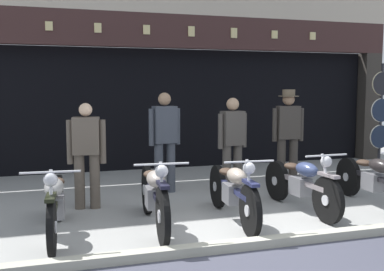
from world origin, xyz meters
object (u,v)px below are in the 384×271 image
at_px(motorcycle_center, 233,190).
at_px(motorcycle_center_right, 301,183).
at_px(salesman_left, 87,151).
at_px(tyre_sign_pole, 381,111).
at_px(motorcycle_left, 55,202).
at_px(assistant_far_right, 288,134).
at_px(motorcycle_right, 374,178).
at_px(salesman_right, 232,140).
at_px(advert_board_near, 70,86).
at_px(motorcycle_center_left, 154,194).
at_px(shopkeeper_center, 165,137).

bearing_deg(motorcycle_center, motorcycle_center_right, -168.09).
bearing_deg(motorcycle_center_right, salesman_left, -21.83).
bearing_deg(salesman_left, tyre_sign_pole, -155.64).
bearing_deg(motorcycle_left, assistant_far_right, -154.77).
xyz_separation_m(motorcycle_center_right, motorcycle_right, (1.20, -0.05, 0.00)).
relative_size(assistant_far_right, tyre_sign_pole, 0.76).
xyz_separation_m(motorcycle_right, salesman_left, (-4.11, 1.12, 0.43)).
bearing_deg(motorcycle_right, salesman_right, -39.53).
xyz_separation_m(tyre_sign_pole, advert_board_near, (-6.49, 1.50, 0.53)).
distance_m(salesman_left, assistant_far_right, 3.47).
bearing_deg(salesman_right, advert_board_near, -55.60).
height_order(motorcycle_center_left, motorcycle_center_right, motorcycle_center_left).
relative_size(motorcycle_center_right, shopkeeper_center, 1.15).
distance_m(motorcycle_center_left, shopkeeper_center, 2.04).
relative_size(motorcycle_center_left, assistant_far_right, 1.18).
bearing_deg(motorcycle_center_right, shopkeeper_center, -49.35).
bearing_deg(shopkeeper_center, salesman_right, 160.69).
distance_m(motorcycle_center, assistant_far_right, 2.32).
bearing_deg(salesman_left, motorcycle_center_right, 170.58).
bearing_deg(salesman_right, shopkeeper_center, -20.75).
distance_m(motorcycle_center, motorcycle_right, 2.31).
relative_size(motorcycle_left, salesman_right, 1.23).
bearing_deg(motorcycle_center, motorcycle_right, -173.39).
distance_m(motorcycle_center, advert_board_near, 4.87).
distance_m(motorcycle_right, advert_board_near, 6.08).
bearing_deg(motorcycle_right, motorcycle_left, 4.85).
height_order(motorcycle_center_left, salesman_right, salesman_right).
relative_size(shopkeeper_center, salesman_right, 1.06).
relative_size(motorcycle_center, assistant_far_right, 1.16).
distance_m(motorcycle_center_right, motorcycle_right, 1.20).
relative_size(motorcycle_center_left, salesman_right, 1.29).
bearing_deg(advert_board_near, tyre_sign_pole, -13.00).
xyz_separation_m(motorcycle_center_right, salesman_right, (-0.45, 1.51, 0.47)).
distance_m(motorcycle_center_left, motorcycle_center, 1.07).
relative_size(motorcycle_right, salesman_right, 1.21).
xyz_separation_m(salesman_left, salesman_right, (2.46, 0.45, 0.04)).
xyz_separation_m(motorcycle_left, shopkeeper_center, (1.79, 1.85, 0.52)).
distance_m(motorcycle_center_left, motorcycle_center_right, 2.19).
bearing_deg(tyre_sign_pole, shopkeeper_center, -169.97).
height_order(salesman_right, assistant_far_right, assistant_far_right).
distance_m(assistant_far_right, advert_board_near, 4.55).
bearing_deg(motorcycle_center_left, motorcycle_center_right, -171.69).
bearing_deg(motorcycle_center_left, shopkeeper_center, -103.40).
bearing_deg(motorcycle_left, advert_board_near, -90.94).
bearing_deg(shopkeeper_center, motorcycle_left, 37.48).
relative_size(motorcycle_center, motorcycle_center_right, 1.03).
relative_size(shopkeeper_center, assistant_far_right, 0.97).
bearing_deg(salesman_left, shopkeeper_center, -142.82).
bearing_deg(shopkeeper_center, motorcycle_center_left, 63.91).
bearing_deg(salesman_left, salesman_right, -159.09).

